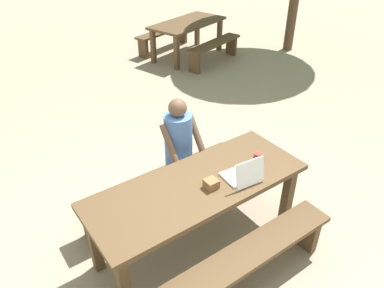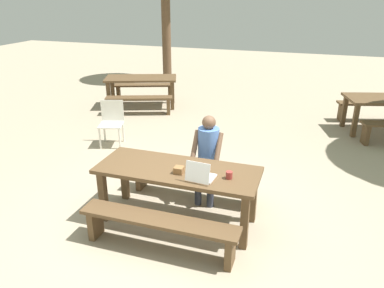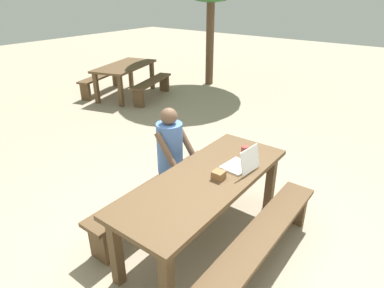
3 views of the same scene
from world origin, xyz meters
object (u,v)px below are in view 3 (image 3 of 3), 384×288
(small_pouch, at_px, (219,175))
(coffee_mug, at_px, (245,150))
(person_seated, at_px, (172,154))
(picnic_table_front, at_px, (205,187))
(picnic_table_rear, at_px, (125,70))
(laptop, at_px, (242,164))

(small_pouch, relative_size, coffee_mug, 1.24)
(person_seated, bearing_deg, picnic_table_front, -109.78)
(person_seated, xyz_separation_m, picnic_table_rear, (2.84, 3.91, -0.10))
(laptop, relative_size, picnic_table_rear, 0.17)
(small_pouch, height_order, coffee_mug, coffee_mug)
(picnic_table_front, height_order, picnic_table_rear, picnic_table_front)
(picnic_table_front, relative_size, picnic_table_rear, 1.09)
(picnic_table_front, distance_m, picnic_table_rear, 5.46)
(laptop, xyz_separation_m, small_pouch, (-0.30, 0.09, -0.02))
(picnic_table_front, bearing_deg, laptop, -28.79)
(coffee_mug, relative_size, picnic_table_rear, 0.05)
(laptop, distance_m, small_pouch, 0.31)
(picnic_table_rear, bearing_deg, person_seated, -142.43)
(picnic_table_front, distance_m, coffee_mug, 0.70)
(small_pouch, bearing_deg, picnic_table_front, 118.22)
(picnic_table_front, xyz_separation_m, person_seated, (0.22, 0.61, 0.08))
(coffee_mug, bearing_deg, person_seated, 124.46)
(picnic_table_rear, bearing_deg, coffee_mug, -133.94)
(picnic_table_front, bearing_deg, small_pouch, -61.78)
(small_pouch, xyz_separation_m, coffee_mug, (0.62, 0.06, 0.00))
(coffee_mug, xyz_separation_m, picnic_table_rear, (2.38, 4.58, -0.17))
(small_pouch, bearing_deg, coffee_mug, 5.12)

